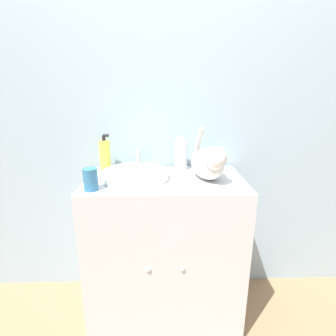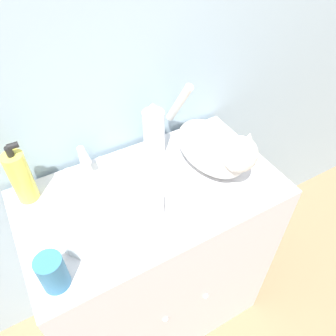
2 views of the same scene
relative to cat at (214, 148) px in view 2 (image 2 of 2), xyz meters
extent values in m
cube|color=#9EB7C6|center=(-0.23, 0.29, 0.29)|extent=(6.00, 0.05, 2.50)
cube|color=silver|center=(-0.23, 0.01, -0.53)|extent=(0.85, 0.48, 0.87)
sphere|color=silver|center=(-0.32, -0.24, -0.48)|extent=(0.02, 0.02, 0.02)
sphere|color=silver|center=(-0.15, -0.24, -0.48)|extent=(0.02, 0.02, 0.02)
cylinder|color=silver|center=(-0.39, 0.00, -0.07)|extent=(0.35, 0.35, 0.05)
cylinder|color=silver|center=(-0.39, 0.19, -0.04)|extent=(0.02, 0.02, 0.11)
cylinder|color=silver|center=(-0.39, 0.15, 0.02)|extent=(0.02, 0.08, 0.02)
cylinder|color=white|center=(-0.44, 0.19, -0.07)|extent=(0.03, 0.03, 0.03)
cylinder|color=white|center=(-0.33, 0.19, -0.07)|extent=(0.03, 0.03, 0.03)
ellipsoid|color=silver|center=(0.00, 0.02, -0.01)|extent=(0.20, 0.30, 0.16)
sphere|color=silver|center=(0.01, -0.10, 0.05)|extent=(0.13, 0.13, 0.11)
cone|color=silver|center=(-0.02, -0.10, 0.09)|extent=(0.04, 0.04, 0.04)
cone|color=silver|center=(0.05, -0.10, 0.09)|extent=(0.04, 0.04, 0.04)
cylinder|color=silver|center=(-0.03, 0.18, 0.08)|extent=(0.05, 0.13, 0.19)
cylinder|color=#EADB4C|center=(-0.58, 0.17, 0.00)|extent=(0.06, 0.06, 0.18)
cylinder|color=black|center=(-0.58, 0.17, 0.10)|extent=(0.02, 0.02, 0.03)
cylinder|color=black|center=(-0.57, 0.17, 0.12)|extent=(0.03, 0.02, 0.02)
cylinder|color=silver|center=(-0.13, 0.17, 0.00)|extent=(0.08, 0.08, 0.17)
cone|color=white|center=(-0.13, 0.17, 0.10)|extent=(0.07, 0.07, 0.04)
cylinder|color=teal|center=(-0.58, -0.15, -0.04)|extent=(0.07, 0.07, 0.11)
camera|label=1|loc=(-0.25, -1.33, 0.37)|focal=28.00mm
camera|label=2|loc=(-0.53, -0.63, 0.70)|focal=35.00mm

